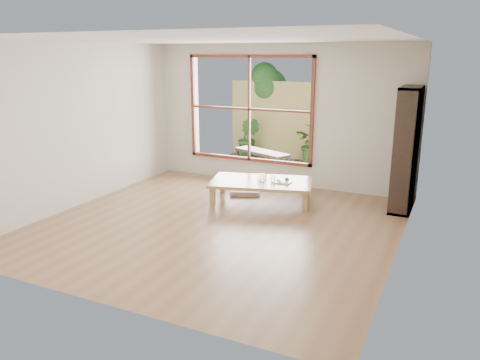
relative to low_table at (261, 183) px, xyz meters
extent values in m
plane|color=#956E4A|center=(-0.15, -1.26, -0.32)|extent=(5.00, 5.00, 0.00)
cube|color=tan|center=(0.00, 0.00, 0.02)|extent=(1.85, 1.33, 0.05)
cube|color=tan|center=(-0.62, -0.57, -0.16)|extent=(0.10, 0.10, 0.31)
cube|color=tan|center=(-0.82, 0.18, -0.16)|extent=(0.10, 0.10, 0.31)
cube|color=tan|center=(0.82, -0.18, -0.16)|extent=(0.10, 0.10, 0.31)
cube|color=tan|center=(0.62, 0.57, -0.16)|extent=(0.10, 0.10, 0.31)
cube|color=white|center=(-0.46, 0.37, -0.28)|extent=(0.67, 0.67, 0.08)
cube|color=#2F221A|center=(2.18, 0.64, 0.65)|extent=(0.31, 0.87, 1.94)
cylinder|color=silver|center=(0.04, -0.07, 0.12)|extent=(0.08, 0.08, 0.14)
cylinder|color=silver|center=(0.20, 0.03, 0.10)|extent=(0.07, 0.07, 0.10)
cylinder|color=silver|center=(0.02, 0.08, 0.09)|extent=(0.08, 0.08, 0.10)
cylinder|color=silver|center=(-0.02, -0.05, 0.08)|extent=(0.06, 0.06, 0.08)
cube|color=white|center=(0.35, 0.03, 0.05)|extent=(0.28, 0.20, 0.02)
sphere|color=#417930|center=(0.43, 0.07, 0.10)|extent=(0.07, 0.07, 0.07)
cube|color=gold|center=(0.32, -0.01, 0.07)|extent=(0.05, 0.04, 0.03)
cube|color=beige|center=(0.28, 0.06, 0.07)|extent=(0.06, 0.05, 0.02)
cylinder|color=silver|center=(0.39, -0.03, 0.07)|extent=(0.16, 0.01, 0.01)
cube|color=#3B332B|center=(-0.75, 2.30, -0.32)|extent=(2.80, 2.00, 0.05)
cube|color=#2F221A|center=(-0.81, 1.95, 0.09)|extent=(1.35, 0.87, 0.05)
cube|color=#2F221A|center=(-1.43, 2.06, -0.12)|extent=(0.08, 0.08, 0.36)
cube|color=#2F221A|center=(-1.31, 2.34, -0.12)|extent=(0.08, 0.08, 0.36)
cube|color=#2F221A|center=(-0.31, 1.57, -0.12)|extent=(0.08, 0.08, 0.36)
cube|color=#2F221A|center=(-0.19, 1.84, -0.12)|extent=(0.08, 0.08, 0.36)
cube|color=tan|center=(-0.75, 3.30, 0.58)|extent=(2.80, 0.06, 1.80)
imported|color=#346525|center=(0.07, 2.90, 0.18)|extent=(1.06, 1.00, 0.95)
imported|color=#346525|center=(-1.56, 2.94, 0.18)|extent=(0.53, 0.43, 0.95)
cylinder|color=#4C3D2D|center=(-1.45, 3.60, 0.48)|extent=(0.14, 0.14, 1.60)
sphere|color=#346525|center=(-1.33, 3.60, 1.33)|extent=(0.84, 0.84, 0.84)
sphere|color=#346525|center=(-1.60, 3.68, 1.13)|extent=(0.70, 0.70, 0.70)
sphere|color=#346525|center=(-1.42, 3.50, 1.58)|extent=(0.64, 0.64, 0.64)
camera|label=1|loc=(2.90, -6.95, 2.10)|focal=35.00mm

